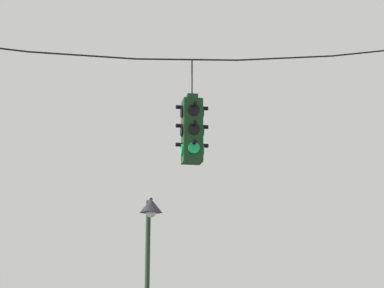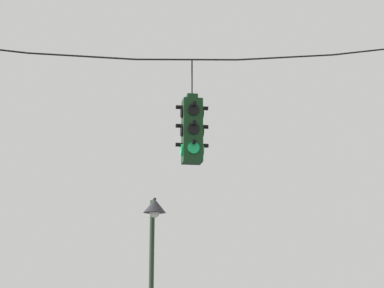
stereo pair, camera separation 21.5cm
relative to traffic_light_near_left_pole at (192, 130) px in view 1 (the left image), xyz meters
The scene contains 3 objects.
span_wire 2.45m from the traffic_light_near_left_pole, behind, with size 13.07×0.03×0.68m.
traffic_light_near_left_pole is the anchor object (origin of this frame).
street_lamp 4.57m from the traffic_light_near_left_pole, 93.44° to the left, with size 0.54×0.93×4.40m.
Camera 1 is at (0.17, -10.21, 2.34)m, focal length 55.00 mm.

